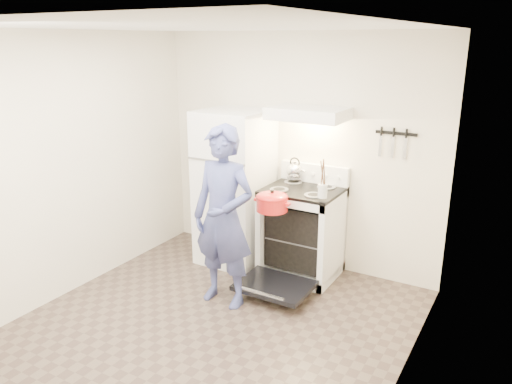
# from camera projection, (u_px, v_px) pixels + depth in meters

# --- Properties ---
(floor) EXTENTS (3.60, 3.60, 0.00)m
(floor) POSITION_uv_depth(u_px,v_px,m) (202.00, 334.00, 4.26)
(floor) COLOR #4E4135
(floor) RESTS_ON ground
(back_wall) EXTENTS (3.20, 0.02, 2.50)m
(back_wall) POSITION_uv_depth(u_px,v_px,m) (297.00, 152.00, 5.38)
(back_wall) COLOR beige
(back_wall) RESTS_ON ground
(refrigerator) EXTENTS (0.70, 0.70, 1.70)m
(refrigerator) POSITION_uv_depth(u_px,v_px,m) (235.00, 188.00, 5.48)
(refrigerator) COLOR white
(refrigerator) RESTS_ON floor
(stove_body) EXTENTS (0.76, 0.65, 0.92)m
(stove_body) POSITION_uv_depth(u_px,v_px,m) (302.00, 234.00, 5.23)
(stove_body) COLOR white
(stove_body) RESTS_ON floor
(cooktop) EXTENTS (0.76, 0.65, 0.03)m
(cooktop) POSITION_uv_depth(u_px,v_px,m) (303.00, 190.00, 5.09)
(cooktop) COLOR black
(cooktop) RESTS_ON stove_body
(backsplash) EXTENTS (0.76, 0.07, 0.20)m
(backsplash) POSITION_uv_depth(u_px,v_px,m) (315.00, 173.00, 5.29)
(backsplash) COLOR white
(backsplash) RESTS_ON cooktop
(oven_door) EXTENTS (0.70, 0.54, 0.04)m
(oven_door) POSITION_uv_depth(u_px,v_px,m) (275.00, 285.00, 4.84)
(oven_door) COLOR black
(oven_door) RESTS_ON floor
(oven_rack) EXTENTS (0.60, 0.52, 0.01)m
(oven_rack) POSITION_uv_depth(u_px,v_px,m) (302.00, 235.00, 5.24)
(oven_rack) COLOR slate
(oven_rack) RESTS_ON stove_body
(range_hood) EXTENTS (0.76, 0.50, 0.12)m
(range_hood) POSITION_uv_depth(u_px,v_px,m) (308.00, 113.00, 4.93)
(range_hood) COLOR white
(range_hood) RESTS_ON back_wall
(knife_strip) EXTENTS (0.40, 0.02, 0.03)m
(knife_strip) POSITION_uv_depth(u_px,v_px,m) (396.00, 133.00, 4.78)
(knife_strip) COLOR black
(knife_strip) RESTS_ON back_wall
(pizza_stone) EXTENTS (0.36, 0.36, 0.02)m
(pizza_stone) POSITION_uv_depth(u_px,v_px,m) (304.00, 235.00, 5.20)
(pizza_stone) COLOR #886345
(pizza_stone) RESTS_ON oven_rack
(tea_kettle) EXTENTS (0.21, 0.18, 0.26)m
(tea_kettle) POSITION_uv_depth(u_px,v_px,m) (295.00, 169.00, 5.33)
(tea_kettle) COLOR silver
(tea_kettle) RESTS_ON cooktop
(utensil_jar) EXTENTS (0.11, 0.11, 0.13)m
(utensil_jar) POSITION_uv_depth(u_px,v_px,m) (323.00, 191.00, 4.69)
(utensil_jar) COLOR silver
(utensil_jar) RESTS_ON cooktop
(person) EXTENTS (0.62, 0.41, 1.70)m
(person) POSITION_uv_depth(u_px,v_px,m) (224.00, 217.00, 4.56)
(person) COLOR navy
(person) RESTS_ON floor
(dutch_oven) EXTENTS (0.37, 0.30, 0.24)m
(dutch_oven) POSITION_uv_depth(u_px,v_px,m) (272.00, 204.00, 4.72)
(dutch_oven) COLOR red
(dutch_oven) RESTS_ON person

